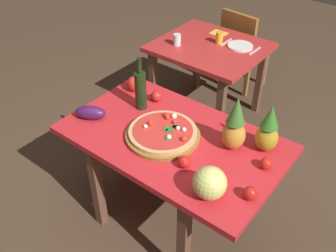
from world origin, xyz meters
name	(u,v)px	position (x,y,z in m)	size (l,w,h in m)	color
ground_plane	(172,214)	(0.00, 0.00, 0.00)	(10.00, 10.00, 0.00)	#4C3828
display_table	(173,147)	(0.00, 0.00, 0.64)	(1.34, 0.81, 0.73)	brown
background_table	(209,57)	(-0.51, 1.20, 0.62)	(0.92, 0.82, 0.73)	brown
dining_chair	(242,46)	(-0.51, 1.83, 0.48)	(0.44, 0.44, 0.85)	olive
pizza_board	(163,135)	(-0.05, -0.04, 0.74)	(0.45, 0.45, 0.03)	olive
pizza	(163,131)	(-0.04, -0.03, 0.77)	(0.41, 0.41, 0.06)	tan
wine_bottle	(141,90)	(-0.35, 0.11, 0.87)	(0.08, 0.08, 0.37)	black
pineapple_left	(235,126)	(0.33, 0.14, 0.88)	(0.14, 0.14, 0.34)	#C2842E
pineapple_right	(268,131)	(0.49, 0.24, 0.86)	(0.13, 0.13, 0.30)	#AC8921
melon	(210,183)	(0.43, -0.26, 0.82)	(0.17, 0.17, 0.17)	#DADC74
bell_pepper	(134,84)	(-0.54, 0.25, 0.78)	(0.10, 0.10, 0.11)	red
eggplant	(90,113)	(-0.53, -0.18, 0.77)	(0.20, 0.09, 0.09)	#431649
tomato_near_board	(266,164)	(0.57, 0.09, 0.76)	(0.07, 0.07, 0.07)	red
tomato_beside_pepper	(250,193)	(0.60, -0.15, 0.77)	(0.07, 0.07, 0.07)	red
tomato_by_bottle	(156,96)	(-0.32, 0.24, 0.77)	(0.08, 0.08, 0.08)	red
tomato_at_corner	(184,162)	(0.21, -0.17, 0.76)	(0.07, 0.07, 0.07)	red
drinking_glass_juice	(219,38)	(-0.47, 1.28, 0.78)	(0.06, 0.06, 0.10)	gold
drinking_glass_water	(177,40)	(-0.74, 1.03, 0.78)	(0.07, 0.07, 0.10)	silver
dinner_plate	(240,46)	(-0.29, 1.33, 0.74)	(0.22, 0.22, 0.02)	white
fork_utensil	(226,42)	(-0.43, 1.33, 0.73)	(0.02, 0.18, 0.01)	silver
knife_utensil	(255,51)	(-0.15, 1.33, 0.73)	(0.02, 0.18, 0.01)	silver
napkin_folded	(219,33)	(-0.58, 1.45, 0.73)	(0.14, 0.12, 0.01)	yellow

